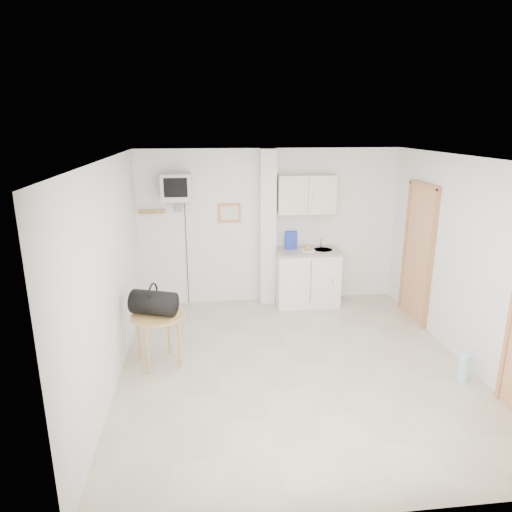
{
  "coord_description": "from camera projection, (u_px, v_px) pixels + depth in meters",
  "views": [
    {
      "loc": [
        -1.05,
        -4.91,
        2.86
      ],
      "look_at": [
        -0.41,
        0.6,
        1.25
      ],
      "focal_mm": 32.0,
      "sensor_mm": 36.0,
      "label": 1
    }
  ],
  "objects": [
    {
      "name": "kitchenette",
      "position": [
        307.0,
        256.0,
        7.35
      ],
      "size": [
        1.03,
        0.58,
        2.1
      ],
      "color": "white",
      "rests_on": "ground"
    },
    {
      "name": "room_envelope",
      "position": [
        317.0,
        243.0,
        5.28
      ],
      "size": [
        4.24,
        4.54,
        2.55
      ],
      "color": "white",
      "rests_on": "ground"
    },
    {
      "name": "duffel_bag",
      "position": [
        154.0,
        303.0,
        5.46
      ],
      "size": [
        0.6,
        0.46,
        0.4
      ],
      "rotation": [
        0.0,
        0.0,
        -0.35
      ],
      "color": "black",
      "rests_on": "round_table"
    },
    {
      "name": "crt_television",
      "position": [
        176.0,
        188.0,
        6.83
      ],
      "size": [
        0.44,
        0.45,
        2.15
      ],
      "color": "slate",
      "rests_on": "ground"
    },
    {
      "name": "round_table",
      "position": [
        158.0,
        321.0,
        5.51
      ],
      "size": [
        0.63,
        0.63,
        0.65
      ],
      "rotation": [
        0.0,
        0.0,
        -0.39
      ],
      "color": "tan",
      "rests_on": "ground"
    },
    {
      "name": "ground",
      "position": [
        295.0,
        366.0,
        5.6
      ],
      "size": [
        4.5,
        4.5,
        0.0
      ],
      "primitive_type": "plane",
      "color": "#B3A392",
      "rests_on": "ground"
    },
    {
      "name": "water_bottle",
      "position": [
        464.0,
        368.0,
        5.24
      ],
      "size": [
        0.12,
        0.12,
        0.37
      ],
      "color": "#B1DCF4",
      "rests_on": "ground"
    }
  ]
}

